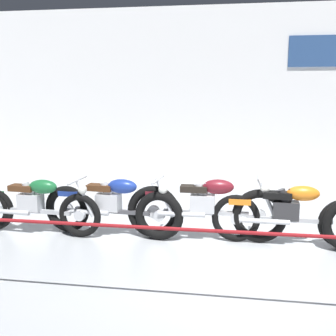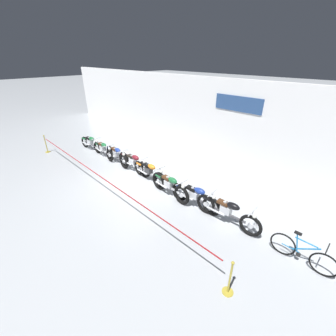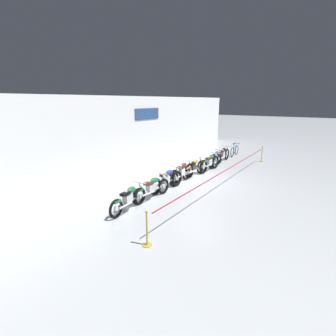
{
  "view_description": "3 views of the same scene",
  "coord_description": "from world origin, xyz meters",
  "px_view_note": "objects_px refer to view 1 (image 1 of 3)",
  "views": [
    {
      "loc": [
        -0.21,
        -5.34,
        2.2
      ],
      "look_at": [
        -1.27,
        1.2,
        1.0
      ],
      "focal_mm": 45.0,
      "sensor_mm": 36.0,
      "label": 1
    },
    {
      "loc": [
        7.59,
        -4.93,
        5.16
      ],
      "look_at": [
        1.43,
        1.07,
        0.83
      ],
      "focal_mm": 24.0,
      "sensor_mm": 36.0,
      "label": 2
    },
    {
      "loc": [
        -11.43,
        -5.53,
        3.95
      ],
      "look_at": [
        -1.14,
        1.22,
        0.77
      ],
      "focal_mm": 28.0,
      "sensor_mm": 36.0,
      "label": 3
    }
  ],
  "objects_px": {
    "motorcycle_maroon_3": "(206,208)",
    "stanchion_far_left": "(97,237)",
    "motorcycle_green_1": "(34,205)",
    "motorcycle_orange_4": "(290,213)",
    "motorcycle_blue_2": "(112,207)"
  },
  "relations": [
    {
      "from": "motorcycle_maroon_3",
      "to": "stanchion_far_left",
      "type": "xyz_separation_m",
      "value": [
        -0.95,
        -2.17,
        0.27
      ]
    },
    {
      "from": "motorcycle_green_1",
      "to": "motorcycle_orange_4",
      "type": "distance_m",
      "value": 3.89
    },
    {
      "from": "motorcycle_maroon_3",
      "to": "stanchion_far_left",
      "type": "distance_m",
      "value": 2.38
    },
    {
      "from": "motorcycle_blue_2",
      "to": "stanchion_far_left",
      "type": "bearing_deg",
      "value": -77.07
    },
    {
      "from": "motorcycle_green_1",
      "to": "motorcycle_maroon_3",
      "type": "distance_m",
      "value": 2.68
    },
    {
      "from": "stanchion_far_left",
      "to": "motorcycle_maroon_3",
      "type": "bearing_deg",
      "value": 66.33
    },
    {
      "from": "motorcycle_green_1",
      "to": "motorcycle_blue_2",
      "type": "bearing_deg",
      "value": 3.93
    },
    {
      "from": "motorcycle_blue_2",
      "to": "stanchion_far_left",
      "type": "xyz_separation_m",
      "value": [
        0.49,
        -2.13,
        0.29
      ]
    },
    {
      "from": "motorcycle_blue_2",
      "to": "motorcycle_orange_4",
      "type": "distance_m",
      "value": 2.65
    },
    {
      "from": "motorcycle_orange_4",
      "to": "stanchion_far_left",
      "type": "bearing_deg",
      "value": -135.12
    },
    {
      "from": "motorcycle_blue_2",
      "to": "motorcycle_maroon_3",
      "type": "height_order",
      "value": "motorcycle_maroon_3"
    },
    {
      "from": "motorcycle_blue_2",
      "to": "motorcycle_orange_4",
      "type": "height_order",
      "value": "motorcycle_blue_2"
    },
    {
      "from": "motorcycle_green_1",
      "to": "stanchion_far_left",
      "type": "height_order",
      "value": "stanchion_far_left"
    },
    {
      "from": "motorcycle_green_1",
      "to": "stanchion_far_left",
      "type": "relative_size",
      "value": 0.18
    },
    {
      "from": "motorcycle_green_1",
      "to": "motorcycle_maroon_3",
      "type": "xyz_separation_m",
      "value": [
        2.68,
        0.13,
        0.03
      ]
    }
  ]
}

